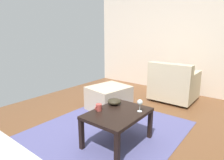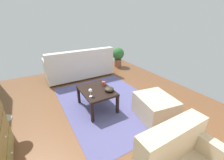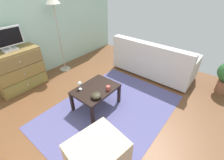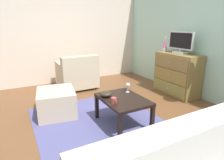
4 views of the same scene
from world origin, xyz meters
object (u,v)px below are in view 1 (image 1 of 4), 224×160
object	(u,v)px
wine_glass	(140,103)
bowl_decorative	(114,102)
ottoman	(109,98)
armchair	(173,85)
mug	(99,107)
coffee_table	(118,116)

from	to	relation	value
wine_glass	bowl_decorative	xyz separation A→B (m)	(0.01, -0.40, -0.07)
bowl_decorative	ottoman	size ratio (longest dim) A/B	0.27
armchair	mug	bearing A→B (deg)	-4.63
mug	bowl_decorative	xyz separation A→B (m)	(-0.29, 0.02, -0.00)
coffee_table	armchair	world-z (taller)	armchair
bowl_decorative	wine_glass	bearing A→B (deg)	90.81
coffee_table	mug	size ratio (longest dim) A/B	7.05
coffee_table	bowl_decorative	world-z (taller)	bowl_decorative
coffee_table	ottoman	size ratio (longest dim) A/B	1.15
armchair	ottoman	world-z (taller)	armchair
wine_glass	ottoman	xyz separation A→B (m)	(-0.64, -1.02, -0.33)
wine_glass	mug	bearing A→B (deg)	-54.72
coffee_table	bowl_decorative	xyz separation A→B (m)	(-0.18, -0.19, 0.10)
wine_glass	bowl_decorative	size ratio (longest dim) A/B	0.85
wine_glass	ottoman	distance (m)	1.25
bowl_decorative	armchair	bearing A→B (deg)	175.40
mug	wine_glass	bearing A→B (deg)	125.28
bowl_decorative	ottoman	distance (m)	0.93
wine_glass	ottoman	size ratio (longest dim) A/B	0.22
mug	ottoman	xyz separation A→B (m)	(-0.94, -0.60, -0.26)
coffee_table	mug	bearing A→B (deg)	-62.91
wine_glass	mug	xyz separation A→B (m)	(0.30, -0.42, -0.07)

